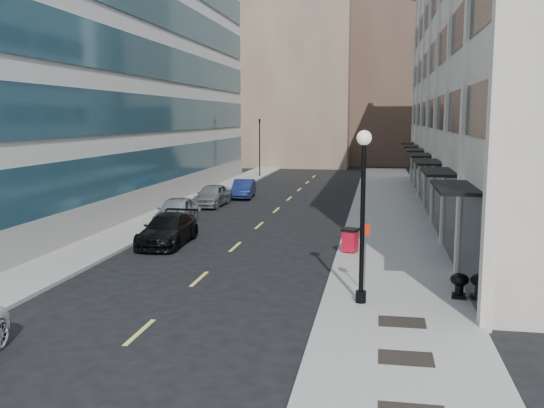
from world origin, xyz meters
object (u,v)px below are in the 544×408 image
(car_grey_sedan, at_px, (212,195))
(lamppost, at_px, (363,201))
(sign_post, at_px, (365,246))
(trash_bin, at_px, (350,239))
(car_blue_sedan, at_px, (243,189))
(car_black_pickup, at_px, (168,230))
(urn_planter, at_px, (459,283))
(traffic_signal, at_px, (260,123))
(car_silver_sedan, at_px, (176,211))

(car_grey_sedan, distance_m, lamppost, 24.31)
(lamppost, bearing_deg, car_grey_sedan, 117.40)
(sign_post, bearing_deg, trash_bin, 96.48)
(car_blue_sedan, bearing_deg, lamppost, -74.48)
(car_black_pickup, relative_size, urn_planter, 5.95)
(car_grey_sedan, bearing_deg, sign_post, -58.75)
(lamppost, relative_size, sign_post, 2.22)
(sign_post, bearing_deg, traffic_signal, 105.41)
(car_black_pickup, bearing_deg, car_grey_sedan, 94.79)
(traffic_signal, relative_size, trash_bin, 6.35)
(car_blue_sedan, distance_m, sign_post, 26.97)
(traffic_signal, xyz_separation_m, trash_bin, (11.10, -34.85, -4.98))
(lamppost, bearing_deg, urn_planter, 18.78)
(car_black_pickup, xyz_separation_m, car_grey_sedan, (-1.38, 13.00, 0.04))
(car_grey_sedan, bearing_deg, car_silver_sedan, -87.75)
(car_blue_sedan, bearing_deg, trash_bin, -68.93)
(car_black_pickup, xyz_separation_m, sign_post, (9.82, -7.21, 1.08))
(car_black_pickup, relative_size, sign_post, 1.95)
(car_silver_sedan, relative_size, trash_bin, 4.36)
(car_black_pickup, relative_size, car_silver_sedan, 1.07)
(car_blue_sedan, xyz_separation_m, sign_post, (9.99, -25.02, 1.11))
(car_blue_sedan, bearing_deg, car_black_pickup, -94.59)
(car_silver_sedan, bearing_deg, trash_bin, -35.42)
(traffic_signal, height_order, urn_planter, traffic_signal)
(car_silver_sedan, xyz_separation_m, urn_planter, (14.40, -12.63, -0.14))
(traffic_signal, xyz_separation_m, car_grey_sedan, (0.70, -21.00, -4.93))
(car_silver_sedan, bearing_deg, car_black_pickup, -80.20)
(traffic_signal, distance_m, car_blue_sedan, 17.05)
(trash_bin, xyz_separation_m, lamppost, (0.72, -7.59, 2.83))
(traffic_signal, relative_size, sign_post, 2.65)
(trash_bin, bearing_deg, lamppost, -65.12)
(car_blue_sedan, bearing_deg, sign_post, -73.38)
(trash_bin, distance_m, sign_post, 6.50)
(car_blue_sedan, xyz_separation_m, car_grey_sedan, (-1.21, -4.81, 0.07))
(traffic_signal, bearing_deg, car_blue_sedan, -83.29)
(sign_post, bearing_deg, car_black_pickup, 143.01)
(traffic_signal, bearing_deg, trash_bin, -72.33)
(car_blue_sedan, xyz_separation_m, trash_bin, (9.19, -18.66, 0.03))
(trash_bin, bearing_deg, car_black_pickup, -165.88)
(car_silver_sedan, bearing_deg, sign_post, -52.97)
(trash_bin, distance_m, urn_planter, 7.61)
(traffic_signal, xyz_separation_m, car_blue_sedan, (1.91, -16.19, -5.01))
(car_silver_sedan, xyz_separation_m, sign_post, (11.20, -12.52, 1.01))
(lamppost, relative_size, urn_planter, 6.77)
(car_silver_sedan, bearing_deg, traffic_signal, 86.61)
(car_black_pickup, bearing_deg, lamppost, -42.21)
(car_blue_sedan, relative_size, trash_bin, 3.93)
(traffic_signal, distance_m, car_black_pickup, 34.42)
(car_blue_sedan, height_order, sign_post, sign_post)
(car_grey_sedan, height_order, trash_bin, car_grey_sedan)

